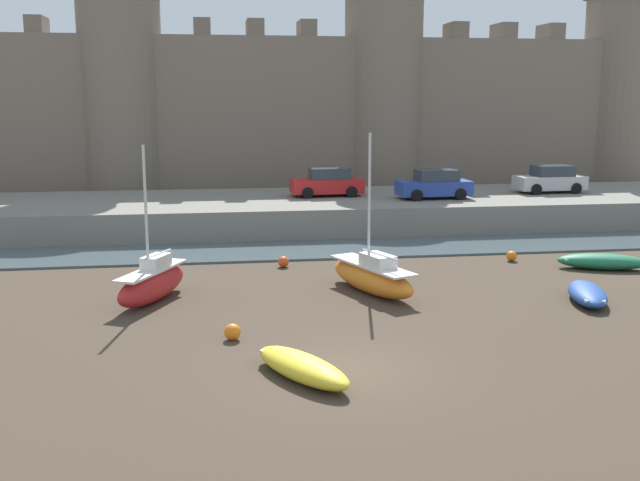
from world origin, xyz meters
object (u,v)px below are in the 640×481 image
Objects in this scene: sailboat_midflat_right at (152,283)px; car_quay_west at (435,185)px; rowboat_foreground_left at (603,261)px; mooring_buoy_mid_mud at (283,262)px; sailboat_near_channel_left at (372,276)px; car_quay_east at (327,183)px; mooring_buoy_near_shore at (512,256)px; rowboat_midflat_left at (587,293)px; mooring_buoy_off_centre at (232,332)px; rowboat_foreground_centre at (302,367)px; car_quay_centre_east at (550,180)px.

car_quay_west is (14.63, 13.89, 1.69)m from sailboat_midflat_right.
rowboat_foreground_left reaches higher than mooring_buoy_mid_mud.
car_quay_east is (0.85, 15.86, 1.74)m from sailboat_near_channel_left.
sailboat_near_channel_left is 12.75× the size of mooring_buoy_near_shore.
car_quay_west is at bearing 92.35° from rowboat_midflat_left.
mooring_buoy_mid_mud is at bearing 144.66° from rowboat_midflat_left.
sailboat_midflat_right is 5.51m from mooring_buoy_off_centre.
sailboat_near_channel_left reaches higher than rowboat_foreground_centre.
car_quay_west reaches higher than mooring_buoy_off_centre.
car_quay_west is 1.00× the size of car_quay_centre_east.
mooring_buoy_mid_mud is 13.30m from car_quay_west.
car_quay_west reaches higher than rowboat_foreground_left.
car_quay_east is at bearing 161.27° from car_quay_west.
rowboat_foreground_centre is at bearing -93.68° from mooring_buoy_mid_mud.
car_quay_east is at bearing 109.46° from rowboat_midflat_left.
car_quay_centre_east is (22.28, 15.48, 1.69)m from sailboat_midflat_right.
sailboat_midflat_right reaches higher than car_quay_west.
rowboat_foreground_centre is 24.62m from car_quay_east.
car_quay_west is at bearing -168.26° from car_quay_centre_east.
car_quay_east is at bearing 119.72° from mooring_buoy_near_shore.
sailboat_near_channel_left is 1.42× the size of car_quay_west.
sailboat_near_channel_left reaches higher than mooring_buoy_near_shore.
mooring_buoy_off_centre is at bearing -134.04° from car_quay_centre_east.
sailboat_near_channel_left is 11.70× the size of mooring_buoy_off_centre.
car_quay_centre_east is (19.62, 20.29, 2.13)m from mooring_buoy_off_centre.
rowboat_foreground_left is 0.94× the size of car_quay_west.
car_quay_west is at bearing 108.68° from rowboat_foreground_left.
mooring_buoy_off_centre is 0.12× the size of car_quay_east.
sailboat_near_channel_left reaches higher than car_quay_centre_east.
rowboat_foreground_left is 3.80m from mooring_buoy_near_shore.
mooring_buoy_mid_mud is 0.11× the size of car_quay_west.
sailboat_midflat_right is at bearing -136.48° from car_quay_west.
sailboat_midflat_right reaches higher than car_quay_centre_east.
mooring_buoy_near_shore is at bearing 36.18° from mooring_buoy_off_centre.
mooring_buoy_off_centre is (2.66, -4.81, -0.43)m from sailboat_midflat_right.
car_quay_west is 7.81m from car_quay_centre_east.
sailboat_midflat_right reaches higher than mooring_buoy_near_shore.
sailboat_near_channel_left is at bearing -132.66° from car_quay_centre_east.
sailboat_near_channel_left reaches higher than sailboat_midflat_right.
sailboat_midflat_right reaches higher than mooring_buoy_mid_mud.
mooring_buoy_mid_mud is (2.51, 9.60, -0.01)m from mooring_buoy_off_centre.
car_quay_east is at bearing 125.67° from rowboat_foreground_left.
mooring_buoy_off_centre is at bearing -61.07° from sailboat_midflat_right.
rowboat_foreground_left reaches higher than mooring_buoy_off_centre.
rowboat_foreground_centre is at bearing -114.00° from sailboat_near_channel_left.
car_quay_west is (-0.67, 16.28, 2.06)m from rowboat_midflat_left.
rowboat_foreground_centre is 12.44m from rowboat_midflat_left.
rowboat_foreground_left is at bearing -10.24° from mooring_buoy_mid_mud.
rowboat_foreground_centre reaches higher than mooring_buoy_mid_mud.
car_quay_centre_east reaches higher than rowboat_midflat_left.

